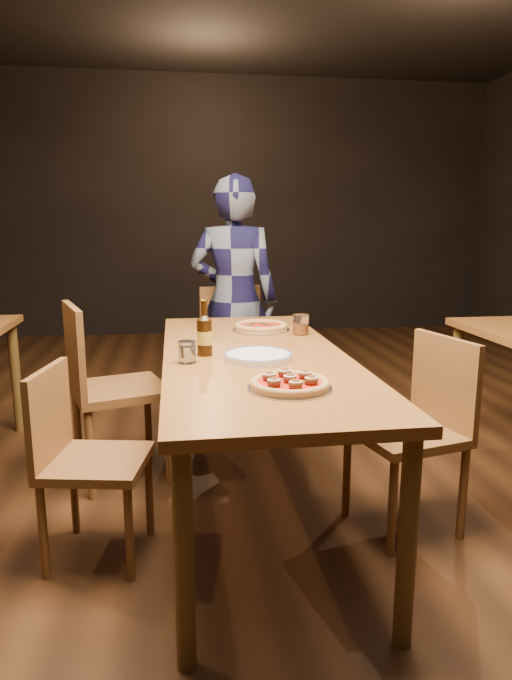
{
  "coord_description": "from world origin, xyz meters",
  "views": [
    {
      "loc": [
        -0.35,
        -2.44,
        1.31
      ],
      "look_at": [
        0.0,
        -0.05,
        0.82
      ],
      "focal_mm": 30.0,
      "sensor_mm": 36.0,
      "label": 1
    }
  ],
  "objects": [
    {
      "name": "pizza_meatball",
      "position": [
        0.04,
        -0.57,
        0.77
      ],
      "size": [
        0.3,
        0.3,
        0.05
      ],
      "rotation": [
        0.0,
        0.0,
        0.31
      ],
      "color": "#B7B7BF",
      "rests_on": "table_main"
    },
    {
      "name": "ground",
      "position": [
        0.0,
        0.0,
        0.0
      ],
      "size": [
        9.0,
        9.0,
        0.0
      ],
      "primitive_type": "plane",
      "color": "black"
    },
    {
      "name": "table_main",
      "position": [
        0.0,
        0.0,
        0.68
      ],
      "size": [
        0.8,
        2.0,
        0.75
      ],
      "color": "brown",
      "rests_on": "ground"
    },
    {
      "name": "chair_main_nw",
      "position": [
        -0.67,
        -0.29,
        0.41
      ],
      "size": [
        0.44,
        0.44,
        0.81
      ],
      "primitive_type": null,
      "rotation": [
        0.0,
        0.0,
        1.39
      ],
      "color": "brown",
      "rests_on": "ground"
    },
    {
      "name": "chair_main_sw",
      "position": [
        -0.64,
        0.45,
        0.49
      ],
      "size": [
        0.57,
        0.57,
        0.97
      ],
      "primitive_type": null,
      "rotation": [
        0.0,
        0.0,
        1.88
      ],
      "color": "brown",
      "rests_on": "ground"
    },
    {
      "name": "amber_glass",
      "position": [
        0.3,
        0.4,
        0.8
      ],
      "size": [
        0.08,
        0.08,
        0.1
      ],
      "primitive_type": "cylinder",
      "color": "#AF5413",
      "rests_on": "table_main"
    },
    {
      "name": "beer_bottle",
      "position": [
        -0.22,
        -0.01,
        0.84
      ],
      "size": [
        0.07,
        0.07,
        0.24
      ],
      "rotation": [
        0.0,
        0.0,
        -0.21
      ],
      "color": "black",
      "rests_on": "table_main"
    },
    {
      "name": "chair_main_e",
      "position": [
        0.62,
        -0.25,
        0.44
      ],
      "size": [
        0.5,
        0.5,
        0.88
      ],
      "primitive_type": null,
      "rotation": [
        0.0,
        0.0,
        -1.34
      ],
      "color": "brown",
      "rests_on": "ground"
    },
    {
      "name": "diner",
      "position": [
        0.05,
        1.3,
        0.81
      ],
      "size": [
        0.67,
        0.53,
        1.62
      ],
      "primitive_type": "imported",
      "rotation": [
        0.0,
        0.0,
        2.89
      ],
      "color": "black",
      "rests_on": "ground"
    },
    {
      "name": "water_glass",
      "position": [
        -0.3,
        -0.13,
        0.8
      ],
      "size": [
        0.07,
        0.07,
        0.09
      ],
      "primitive_type": "cylinder",
      "color": "white",
      "rests_on": "table_main"
    },
    {
      "name": "plate_stack",
      "position": [
        -0.0,
        -0.13,
        0.76
      ],
      "size": [
        0.29,
        0.29,
        0.03
      ],
      "primitive_type": "cylinder",
      "color": "white",
      "rests_on": "table_main"
    },
    {
      "name": "pizza_margherita",
      "position": [
        0.11,
        0.54,
        0.77
      ],
      "size": [
        0.31,
        0.31,
        0.04
      ],
      "rotation": [
        0.0,
        0.0,
        0.21
      ],
      "color": "#B7B7BF",
      "rests_on": "table_main"
    },
    {
      "name": "chair_end",
      "position": [
        0.08,
        1.29,
        0.47
      ],
      "size": [
        0.51,
        0.51,
        0.93
      ],
      "primitive_type": null,
      "rotation": [
        0.0,
        0.0,
        0.19
      ],
      "color": "brown",
      "rests_on": "ground"
    },
    {
      "name": "room_shell",
      "position": [
        0.0,
        0.0,
        1.86
      ],
      "size": [
        9.0,
        9.0,
        9.0
      ],
      "color": "black",
      "rests_on": "ground"
    }
  ]
}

